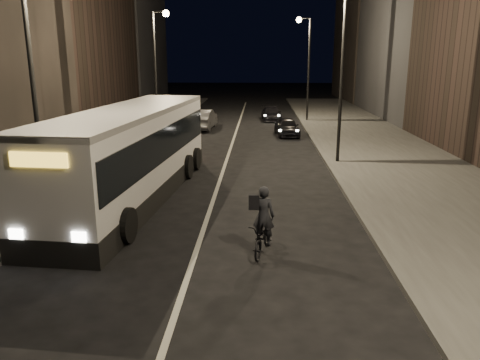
# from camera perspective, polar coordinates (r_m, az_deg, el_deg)

# --- Properties ---
(ground) EXTENTS (180.00, 180.00, 0.00)m
(ground) POSITION_cam_1_polar(r_m,az_deg,el_deg) (12.29, -5.91, -10.26)
(ground) COLOR black
(ground) RESTS_ON ground
(sidewalk_right) EXTENTS (7.00, 70.00, 0.16)m
(sidewalk_right) POSITION_cam_1_polar(r_m,az_deg,el_deg) (26.41, 17.31, 2.92)
(sidewalk_right) COLOR #393836
(sidewalk_right) RESTS_ON ground
(sidewalk_left) EXTENTS (7.00, 70.00, 0.16)m
(sidewalk_left) POSITION_cam_1_polar(r_m,az_deg,el_deg) (27.50, -19.44, 3.19)
(sidewalk_left) COLOR #393836
(sidewalk_left) RESTS_ON ground
(streetlight_right_mid) EXTENTS (1.20, 0.44, 8.12)m
(streetlight_right_mid) POSITION_cam_1_polar(r_m,az_deg,el_deg) (23.30, 11.78, 14.88)
(streetlight_right_mid) COLOR black
(streetlight_right_mid) RESTS_ON sidewalk_right
(streetlight_right_far) EXTENTS (1.20, 0.44, 8.12)m
(streetlight_right_far) POSITION_cam_1_polar(r_m,az_deg,el_deg) (39.18, 8.02, 14.85)
(streetlight_right_far) COLOR black
(streetlight_right_far) RESTS_ON sidewalk_right
(streetlight_left_near) EXTENTS (1.20, 0.44, 8.12)m
(streetlight_left_near) POSITION_cam_1_polar(r_m,az_deg,el_deg) (16.59, -23.45, 14.20)
(streetlight_left_near) COLOR black
(streetlight_left_near) RESTS_ON sidewalk_left
(streetlight_left_far) EXTENTS (1.20, 0.44, 8.12)m
(streetlight_left_far) POSITION_cam_1_polar(r_m,az_deg,el_deg) (33.76, -9.93, 14.82)
(streetlight_left_far) COLOR black
(streetlight_left_far) RESTS_ON sidewalk_left
(city_bus) EXTENTS (3.72, 12.68, 3.37)m
(city_bus) POSITION_cam_1_polar(r_m,az_deg,el_deg) (17.88, -13.02, 3.58)
(city_bus) COLOR silver
(city_bus) RESTS_ON ground
(cyclist_on_bicycle) EXTENTS (0.95, 1.79, 1.96)m
(cyclist_on_bicycle) POSITION_cam_1_polar(r_m,az_deg,el_deg) (12.63, 2.84, -6.27)
(cyclist_on_bicycle) COLOR black
(cyclist_on_bicycle) RESTS_ON ground
(car_near) EXTENTS (1.78, 3.70, 1.22)m
(car_near) POSITION_cam_1_polar(r_m,az_deg,el_deg) (32.15, 5.73, 6.48)
(car_near) COLOR black
(car_near) RESTS_ON ground
(car_mid) EXTENTS (1.83, 4.59, 1.49)m
(car_mid) POSITION_cam_1_polar(r_m,az_deg,el_deg) (34.99, -4.59, 7.39)
(car_mid) COLOR #3B3B3E
(car_mid) RESTS_ON ground
(car_far) EXTENTS (1.80, 3.92, 1.11)m
(car_far) POSITION_cam_1_polar(r_m,az_deg,el_deg) (40.10, 3.84, 8.06)
(car_far) COLOR black
(car_far) RESTS_ON ground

